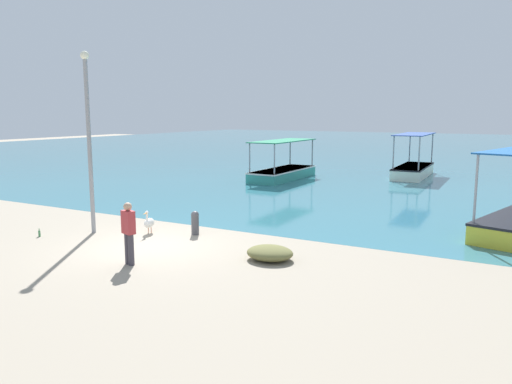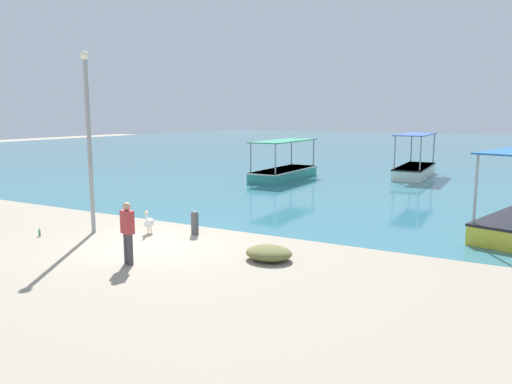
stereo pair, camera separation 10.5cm
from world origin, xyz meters
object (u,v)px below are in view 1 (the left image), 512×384
(fishing_boat_center, at_px, (283,171))
(net_pile, at_px, (270,253))
(pelican, at_px, (149,222))
(lamp_post, at_px, (89,133))
(glass_bottle, at_px, (39,233))
(mooring_bollard, at_px, (195,222))
(fisherman_standing, at_px, (129,231))
(fishing_boat_far_right, at_px, (413,168))

(fishing_boat_center, height_order, net_pile, fishing_boat_center)
(pelican, height_order, lamp_post, lamp_post)
(glass_bottle, bearing_deg, fishing_boat_center, 87.36)
(mooring_bollard, bearing_deg, fisherman_standing, -83.39)
(fishing_boat_far_right, height_order, fisherman_standing, fishing_boat_far_right)
(fishing_boat_center, distance_m, pelican, 14.87)
(fishing_boat_center, height_order, mooring_bollard, fishing_boat_center)
(net_pile, xyz_separation_m, glass_bottle, (-7.85, -1.30, -0.09))
(fishing_boat_far_right, bearing_deg, glass_bottle, -108.99)
(lamp_post, distance_m, glass_bottle, 3.67)
(fishing_boat_center, height_order, glass_bottle, fishing_boat_center)
(lamp_post, height_order, glass_bottle, lamp_post)
(glass_bottle, bearing_deg, pelican, 36.10)
(pelican, xyz_separation_m, fisherman_standing, (1.88, -2.97, 0.53))
(lamp_post, bearing_deg, fisherman_standing, -30.71)
(glass_bottle, bearing_deg, lamp_post, 47.52)
(fishing_boat_far_right, distance_m, mooring_bollard, 19.46)
(fishing_boat_far_right, distance_m, glass_bottle, 23.14)
(glass_bottle, bearing_deg, fishing_boat_far_right, 71.01)
(pelican, height_order, mooring_bollard, mooring_bollard)
(fishing_boat_far_right, distance_m, lamp_post, 21.77)
(lamp_post, relative_size, fisherman_standing, 3.54)
(pelican, distance_m, lamp_post, 3.54)
(fishing_boat_far_right, height_order, mooring_bollard, fishing_boat_far_right)
(fishing_boat_center, bearing_deg, mooring_bollard, -75.86)
(mooring_bollard, bearing_deg, net_pile, -21.49)
(lamp_post, bearing_deg, fishing_boat_center, 91.38)
(fishing_boat_center, bearing_deg, glass_bottle, -92.64)
(glass_bottle, bearing_deg, mooring_bollard, 31.79)
(lamp_post, bearing_deg, pelican, 25.94)
(fishing_boat_center, xyz_separation_m, lamp_post, (0.37, -15.56, 2.87))
(mooring_bollard, bearing_deg, lamp_post, -155.81)
(glass_bottle, bearing_deg, fisherman_standing, -10.51)
(fisherman_standing, xyz_separation_m, net_pile, (3.10, 2.19, -0.71))
(net_pile, distance_m, glass_bottle, 7.96)
(pelican, height_order, net_pile, pelican)
(fishing_boat_center, relative_size, fisherman_standing, 3.50)
(fishing_boat_center, bearing_deg, fisherman_standing, -77.35)
(lamp_post, xyz_separation_m, glass_bottle, (-1.15, -1.26, -3.25))
(fishing_boat_center, distance_m, mooring_bollard, 14.57)
(lamp_post, height_order, fisherman_standing, lamp_post)
(fishing_boat_center, relative_size, net_pile, 4.46)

